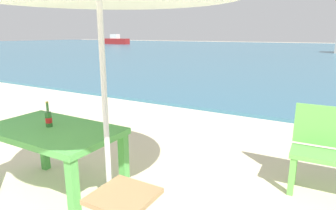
# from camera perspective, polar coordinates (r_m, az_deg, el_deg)

# --- Properties ---
(sea_water) EXTENTS (120.00, 50.00, 0.08)m
(sea_water) POSITION_cam_1_polar(r_m,az_deg,el_deg) (30.90, 26.51, 9.55)
(sea_water) COLOR #386B84
(sea_water) RESTS_ON ground_plane
(picnic_table_green) EXTENTS (1.40, 0.80, 0.76)m
(picnic_table_green) POSITION_cam_1_polar(r_m,az_deg,el_deg) (3.19, -21.92, -6.10)
(picnic_table_green) COLOR #4C9E47
(picnic_table_green) RESTS_ON ground_plane
(beer_bottle_amber) EXTENTS (0.07, 0.07, 0.26)m
(beer_bottle_amber) POSITION_cam_1_polar(r_m,az_deg,el_deg) (3.18, -22.67, -2.38)
(beer_bottle_amber) COLOR #2D662D
(beer_bottle_amber) RESTS_ON picnic_table_green
(boat_ferry) EXTENTS (4.09, 1.12, 1.49)m
(boat_ferry) POSITION_cam_1_polar(r_m,az_deg,el_deg) (46.12, -10.17, 12.51)
(boat_ferry) COLOR maroon
(boat_ferry) RESTS_ON sea_water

